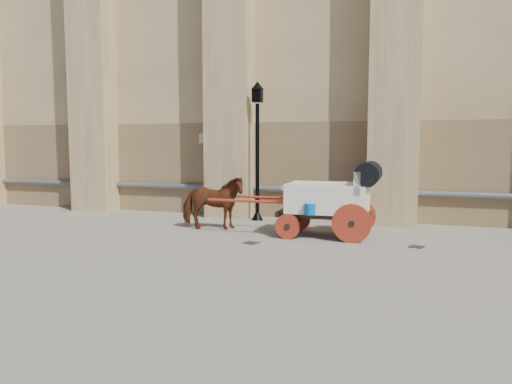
% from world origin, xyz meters
% --- Properties ---
extents(ground, '(90.00, 90.00, 0.00)m').
position_xyz_m(ground, '(0.00, 0.00, 0.00)').
color(ground, gray).
rests_on(ground, ground).
extents(horse, '(1.88, 1.18, 1.47)m').
position_xyz_m(horse, '(-0.63, 1.33, 0.73)').
color(horse, maroon).
rests_on(horse, ground).
extents(carriage, '(4.35, 1.55, 1.90)m').
position_xyz_m(carriage, '(2.69, 1.25, 1.03)').
color(carriage, black).
rests_on(carriage, ground).
extents(street_lamp, '(0.39, 0.39, 4.18)m').
position_xyz_m(street_lamp, '(0.04, 3.24, 2.24)').
color(street_lamp, black).
rests_on(street_lamp, ground).
extents(drain_grate_near, '(0.41, 0.41, 0.01)m').
position_xyz_m(drain_grate_near, '(0.96, -0.14, 0.01)').
color(drain_grate_near, black).
rests_on(drain_grate_near, ground).
extents(drain_grate_far, '(0.39, 0.39, 0.01)m').
position_xyz_m(drain_grate_far, '(4.69, 0.61, 0.01)').
color(drain_grate_far, black).
rests_on(drain_grate_far, ground).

